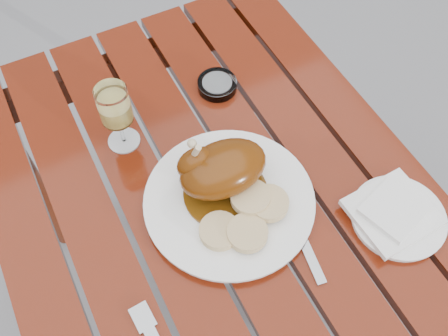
{
  "coord_description": "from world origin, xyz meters",
  "views": [
    {
      "loc": [
        -0.2,
        -0.36,
        1.58
      ],
      "look_at": [
        0.04,
        0.1,
        0.78
      ],
      "focal_mm": 40.0,
      "sensor_mm": 36.0,
      "label": 1
    }
  ],
  "objects_px": {
    "table": "(229,292)",
    "side_plate": "(398,218)",
    "wine_glass": "(118,118)",
    "dinner_plate": "(229,201)",
    "ashtray": "(217,85)"
  },
  "relations": [
    {
      "from": "wine_glass",
      "to": "ashtray",
      "type": "distance_m",
      "value": 0.25
    },
    {
      "from": "wine_glass",
      "to": "side_plate",
      "type": "xyz_separation_m",
      "value": [
        0.39,
        -0.4,
        -0.07
      ]
    },
    {
      "from": "ashtray",
      "to": "dinner_plate",
      "type": "bearing_deg",
      "value": -112.47
    },
    {
      "from": "table",
      "to": "wine_glass",
      "type": "xyz_separation_m",
      "value": [
        -0.11,
        0.27,
        0.45
      ]
    },
    {
      "from": "dinner_plate",
      "to": "wine_glass",
      "type": "relative_size",
      "value": 2.08
    },
    {
      "from": "dinner_plate",
      "to": "ashtray",
      "type": "height_order",
      "value": "same"
    },
    {
      "from": "dinner_plate",
      "to": "ashtray",
      "type": "xyz_separation_m",
      "value": [
        0.11,
        0.27,
        0.0
      ]
    },
    {
      "from": "wine_glass",
      "to": "table",
      "type": "bearing_deg",
      "value": -68.44
    },
    {
      "from": "dinner_plate",
      "to": "side_plate",
      "type": "xyz_separation_m",
      "value": [
        0.26,
        -0.17,
        -0.0
      ]
    },
    {
      "from": "side_plate",
      "to": "wine_glass",
      "type": "bearing_deg",
      "value": 133.88
    },
    {
      "from": "table",
      "to": "side_plate",
      "type": "relative_size",
      "value": 6.8
    },
    {
      "from": "table",
      "to": "dinner_plate",
      "type": "relative_size",
      "value": 3.73
    },
    {
      "from": "wine_glass",
      "to": "side_plate",
      "type": "bearing_deg",
      "value": -46.12
    },
    {
      "from": "dinner_plate",
      "to": "side_plate",
      "type": "height_order",
      "value": "dinner_plate"
    },
    {
      "from": "dinner_plate",
      "to": "side_plate",
      "type": "bearing_deg",
      "value": -33.2
    }
  ]
}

